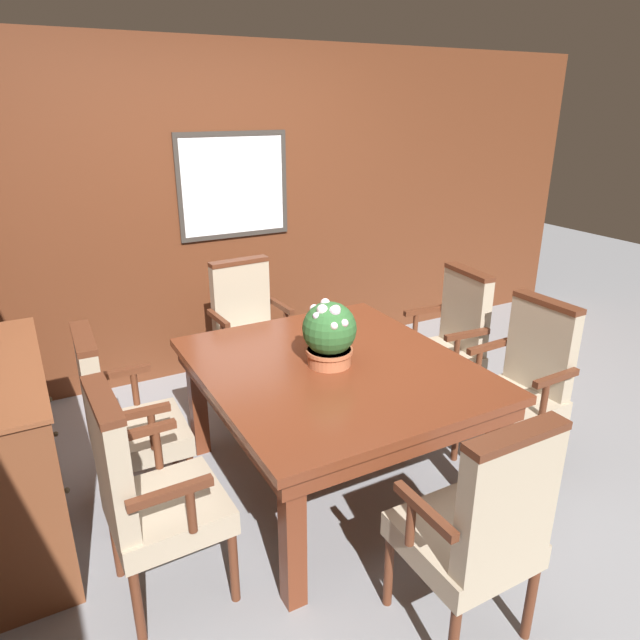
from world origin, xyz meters
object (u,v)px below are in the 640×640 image
object	(u,v)px
chair_right_far	(449,340)
potted_plant	(329,333)
dining_table	(333,380)
chair_right_near	(523,381)
chair_left_far	(121,418)
chair_head_far	(249,328)
chair_left_near	(146,491)
chair_head_near	(480,526)

from	to	relation	value
chair_right_far	potted_plant	xyz separation A→B (m)	(-1.08, -0.30, 0.36)
dining_table	chair_right_far	distance (m)	1.11
chair_right_near	chair_left_far	size ratio (longest dim) A/B	1.00
chair_right_far	chair_head_far	bearing A→B (deg)	-122.06
chair_right_near	chair_head_far	bearing A→B (deg)	-146.36
dining_table	chair_right_far	world-z (taller)	chair_right_far
chair_right_far	chair_head_far	distance (m)	1.37
dining_table	chair_left_near	size ratio (longest dim) A/B	1.49
chair_left_far	chair_head_far	world-z (taller)	same
chair_left_far	potted_plant	world-z (taller)	potted_plant
chair_right_far	chair_head_far	xyz separation A→B (m)	(-1.09, 0.83, 0.00)
chair_right_near	chair_head_near	world-z (taller)	same
chair_left_near	potted_plant	world-z (taller)	potted_plant
chair_left_near	chair_head_far	xyz separation A→B (m)	(1.03, 1.47, 0.00)
chair_left_far	chair_right_near	bearing A→B (deg)	-106.08
chair_left_far	chair_left_near	bearing A→B (deg)	-179.73
chair_head_far	chair_right_far	bearing A→B (deg)	-40.32
chair_right_far	potted_plant	size ratio (longest dim) A/B	2.86
chair_right_near	potted_plant	bearing A→B (deg)	-111.35
chair_left_near	chair_right_far	distance (m)	2.22
dining_table	potted_plant	xyz separation A→B (m)	(-0.02, 0.02, 0.27)
dining_table	chair_right_near	distance (m)	1.10
chair_head_far	potted_plant	distance (m)	1.18
chair_head_far	dining_table	bearing A→B (deg)	-91.67
chair_head_near	chair_head_far	world-z (taller)	same
chair_right_near	chair_right_far	xyz separation A→B (m)	(0.03, 0.67, 0.00)
chair_right_far	dining_table	bearing A→B (deg)	-68.66
chair_head_near	chair_left_near	world-z (taller)	same
chair_left_near	chair_left_far	distance (m)	0.65
dining_table	chair_right_near	bearing A→B (deg)	-19.07
potted_plant	chair_right_near	bearing A→B (deg)	-19.52
chair_head_far	potted_plant	size ratio (longest dim) A/B	2.86
chair_left_near	chair_left_far	size ratio (longest dim) A/B	1.00
chair_head_near	chair_right_far	distance (m)	1.80
dining_table	chair_left_far	distance (m)	1.10
chair_right_near	chair_head_far	distance (m)	1.84
chair_head_near	chair_left_near	distance (m)	1.32
potted_plant	chair_head_far	bearing A→B (deg)	90.67
chair_right_near	chair_head_near	size ratio (longest dim) A/B	1.00
chair_right_near	potted_plant	distance (m)	1.18
chair_head_near	potted_plant	distance (m)	1.20
chair_left_near	chair_head_far	world-z (taller)	same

